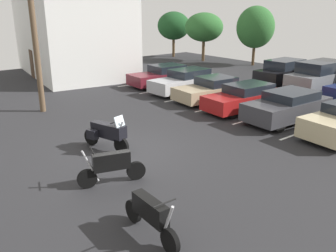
{
  "coord_description": "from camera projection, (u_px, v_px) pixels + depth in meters",
  "views": [
    {
      "loc": [
        11.13,
        -6.65,
        5.31
      ],
      "look_at": [
        0.83,
        1.4,
        0.93
      ],
      "focal_mm": 38.63,
      "sensor_mm": 36.0,
      "label": 1
    }
  ],
  "objects": [
    {
      "name": "ground",
      "position": [
        126.0,
        152.0,
        13.9
      ],
      "size": [
        44.0,
        44.0,
        0.1
      ],
      "primitive_type": "cube",
      "color": "#262628"
    },
    {
      "name": "motorcycle_touring",
      "position": [
        107.0,
        133.0,
        13.78
      ],
      "size": [
        2.21,
        1.07,
        1.47
      ],
      "color": "black",
      "rests_on": "ground"
    },
    {
      "name": "motorcycle_second",
      "position": [
        151.0,
        215.0,
        8.56
      ],
      "size": [
        2.17,
        0.62,
        1.24
      ],
      "color": "black",
      "rests_on": "ground"
    },
    {
      "name": "motorcycle_third",
      "position": [
        111.0,
        166.0,
        11.13
      ],
      "size": [
        0.83,
        2.1,
        1.24
      ],
      "color": "black",
      "rests_on": "ground"
    },
    {
      "name": "parking_stripes",
      "position": [
        227.0,
        105.0,
        20.32
      ],
      "size": [
        15.89,
        4.88,
        0.01
      ],
      "color": "silver",
      "rests_on": "ground"
    },
    {
      "name": "car_maroon",
      "position": [
        164.0,
        76.0,
        25.14
      ],
      "size": [
        2.06,
        4.9,
        1.38
      ],
      "color": "maroon",
      "rests_on": "ground"
    },
    {
      "name": "car_silver",
      "position": [
        186.0,
        81.0,
        23.1
      ],
      "size": [
        2.03,
        4.86,
        1.44
      ],
      "color": "#B7B7BC",
      "rests_on": "ground"
    },
    {
      "name": "car_tan",
      "position": [
        212.0,
        89.0,
        20.98
      ],
      "size": [
        2.22,
        4.6,
        1.38
      ],
      "color": "tan",
      "rests_on": "ground"
    },
    {
      "name": "car_red",
      "position": [
        246.0,
        97.0,
        19.09
      ],
      "size": [
        2.01,
        4.85,
        1.39
      ],
      "color": "maroon",
      "rests_on": "ground"
    },
    {
      "name": "car_charcoal",
      "position": [
        287.0,
        106.0,
        17.21
      ],
      "size": [
        2.08,
        4.61,
        1.45
      ],
      "color": "#38383D",
      "rests_on": "ground"
    },
    {
      "name": "car_far_black",
      "position": [
        283.0,
        73.0,
        24.78
      ],
      "size": [
        2.02,
        4.53,
        1.8
      ],
      "color": "black",
      "rests_on": "ground"
    },
    {
      "name": "car_far_grey",
      "position": [
        319.0,
        77.0,
        22.81
      ],
      "size": [
        2.0,
        4.78,
        2.0
      ],
      "color": "slate",
      "rests_on": "ground"
    },
    {
      "name": "building_side",
      "position": [
        72.0,
        33.0,
        28.51
      ],
      "size": [
        12.72,
        8.37,
        6.46
      ],
      "color": "silver",
      "rests_on": "ground"
    },
    {
      "name": "utility_pole",
      "position": [
        34.0,
        32.0,
        17.78
      ],
      "size": [
        1.65,
        0.95,
        7.82
      ],
      "color": "brown",
      "rests_on": "ground"
    },
    {
      "name": "tree_center_right",
      "position": [
        204.0,
        27.0,
        35.2
      ],
      "size": [
        3.72,
        3.72,
        4.67
      ],
      "color": "#4C3823",
      "rests_on": "ground"
    },
    {
      "name": "tree_far_right",
      "position": [
        174.0,
        26.0,
        38.28
      ],
      "size": [
        3.42,
        3.42,
        4.71
      ],
      "color": "#4C3823",
      "rests_on": "ground"
    },
    {
      "name": "tree_rear",
      "position": [
        255.0,
        27.0,
        32.59
      ],
      "size": [
        3.4,
        3.4,
        5.29
      ],
      "color": "#4C3823",
      "rests_on": "ground"
    }
  ]
}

